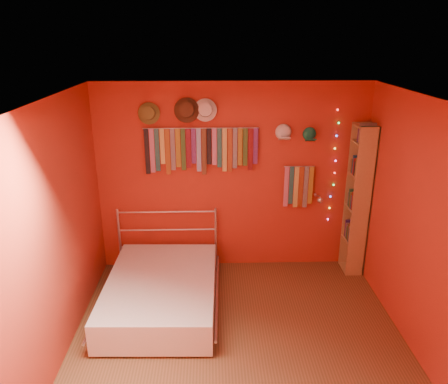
{
  "coord_description": "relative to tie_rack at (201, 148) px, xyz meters",
  "views": [
    {
      "loc": [
        -0.27,
        -3.67,
        3.04
      ],
      "look_at": [
        -0.13,
        0.9,
        1.37
      ],
      "focal_mm": 35.0,
      "sensor_mm": 36.0,
      "label": 1
    }
  ],
  "objects": [
    {
      "name": "right_wall",
      "position": [
        2.15,
        -1.68,
        -0.43
      ],
      "size": [
        0.02,
        3.5,
        2.5
      ],
      "primitive_type": "cube",
      "color": "#A91F1B",
      "rests_on": "ground"
    },
    {
      "name": "cap_green",
      "position": [
        1.37,
        0.01,
        0.17
      ],
      "size": [
        0.17,
        0.22,
        0.17
      ],
      "color": "#186D4B",
      "rests_on": "back_wall"
    },
    {
      "name": "bed",
      "position": [
        -0.46,
        -0.96,
        -1.47
      ],
      "size": [
        1.37,
        1.84,
        0.88
      ],
      "rotation": [
        0.0,
        0.0,
        -0.03
      ],
      "color": "silver",
      "rests_on": "ground"
    },
    {
      "name": "fedora_brown",
      "position": [
        -0.16,
        -0.03,
        0.49
      ],
      "size": [
        0.31,
        0.17,
        0.3
      ],
      "rotation": [
        1.36,
        0.0,
        0.0
      ],
      "color": "#472A19",
      "rests_on": "back_wall"
    },
    {
      "name": "small_tie_rack",
      "position": [
        1.27,
        -0.0,
        -0.51
      ],
      "size": [
        0.4,
        0.03,
        0.57
      ],
      "color": "silver",
      "rests_on": "back_wall"
    },
    {
      "name": "fedora_olive",
      "position": [
        -0.62,
        -0.03,
        0.45
      ],
      "size": [
        0.27,
        0.15,
        0.26
      ],
      "rotation": [
        1.36,
        0.0,
        0.0
      ],
      "color": "olive",
      "rests_on": "back_wall"
    },
    {
      "name": "back_wall",
      "position": [
        0.4,
        0.07,
        -0.43
      ],
      "size": [
        3.5,
        0.02,
        2.5
      ],
      "primitive_type": "cube",
      "color": "#A91F1B",
      "rests_on": "ground"
    },
    {
      "name": "tie_rack",
      "position": [
        0.0,
        0.0,
        0.0
      ],
      "size": [
        1.45,
        0.03,
        0.6
      ],
      "color": "silver",
      "rests_on": "back_wall"
    },
    {
      "name": "cap_white",
      "position": [
        1.04,
        0.01,
        0.19
      ],
      "size": [
        0.19,
        0.24,
        0.19
      ],
      "color": "white",
      "rests_on": "back_wall"
    },
    {
      "name": "left_wall",
      "position": [
        -1.35,
        -1.68,
        -0.43
      ],
      "size": [
        0.02,
        3.5,
        2.5
      ],
      "primitive_type": "cube",
      "color": "#A91F1B",
      "rests_on": "ground"
    },
    {
      "name": "ceiling",
      "position": [
        0.4,
        -1.68,
        0.82
      ],
      "size": [
        3.5,
        3.5,
        0.02
      ],
      "primitive_type": "cube",
      "color": "white",
      "rests_on": "back_wall"
    },
    {
      "name": "ground",
      "position": [
        0.4,
        -1.68,
        -1.68
      ],
      "size": [
        3.5,
        3.5,
        0.0
      ],
      "primitive_type": "plane",
      "color": "brown",
      "rests_on": "ground"
    },
    {
      "name": "reading_lamp",
      "position": [
        1.51,
        -0.18,
        -0.64
      ],
      "size": [
        0.07,
        0.32,
        0.09
      ],
      "color": "silver",
      "rests_on": "back_wall"
    },
    {
      "name": "fairy_lights",
      "position": [
        1.72,
        0.03,
        -0.27
      ],
      "size": [
        0.06,
        0.02,
        1.5
      ],
      "color": "#FF3333",
      "rests_on": "back_wall"
    },
    {
      "name": "bookshelf",
      "position": [
        2.06,
        -0.15,
        -0.66
      ],
      "size": [
        0.25,
        0.34,
        2.0
      ],
      "color": "#997345",
      "rests_on": "ground"
    },
    {
      "name": "fedora_white",
      "position": [
        0.07,
        -0.03,
        0.48
      ],
      "size": [
        0.28,
        0.15,
        0.28
      ],
      "rotation": [
        1.36,
        0.0,
        0.0
      ],
      "color": "silver",
      "rests_on": "back_wall"
    }
  ]
}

